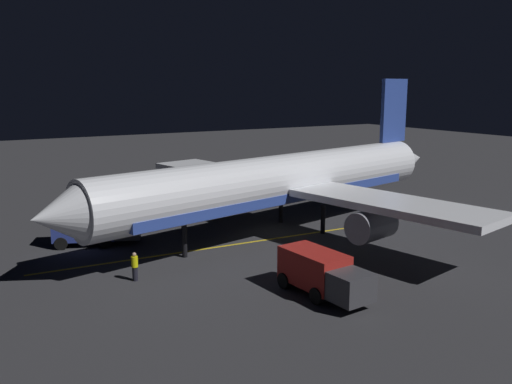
{
  "coord_description": "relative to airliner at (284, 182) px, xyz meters",
  "views": [
    {
      "loc": [
        -34.23,
        22.0,
        11.33
      ],
      "look_at": [
        0.0,
        2.0,
        3.5
      ],
      "focal_mm": 37.8,
      "sensor_mm": 36.0,
      "label": 1
    }
  ],
  "objects": [
    {
      "name": "catering_truck",
      "position": [
        -11.99,
        5.4,
        -2.81
      ],
      "size": [
        5.92,
        2.61,
        2.37
      ],
      "color": "maroon",
      "rests_on": "ground_plane"
    },
    {
      "name": "airliner",
      "position": [
        0.0,
        0.0,
        0.0
      ],
      "size": [
        33.08,
        38.72,
        11.97
      ],
      "color": "white",
      "rests_on": "ground_plane"
    },
    {
      "name": "ground_plane",
      "position": [
        -0.13,
        0.61,
        -4.13
      ],
      "size": [
        180.0,
        180.0,
        0.2
      ],
      "primitive_type": "cube",
      "color": "#2D2D30"
    },
    {
      "name": "traffic_cone_near_right",
      "position": [
        5.98,
        8.5,
        -3.78
      ],
      "size": [
        0.5,
        0.5,
        0.55
      ],
      "color": "#EA590F",
      "rests_on": "ground_plane"
    },
    {
      "name": "traffic_cone_near_left",
      "position": [
        8.73,
        9.66,
        -3.78
      ],
      "size": [
        0.5,
        0.5,
        0.55
      ],
      "color": "#EA590F",
      "rests_on": "ground_plane"
    },
    {
      "name": "apron_guide_stripe",
      "position": [
        -1.08,
        4.61,
        -4.03
      ],
      "size": [
        1.65,
        29.01,
        0.01
      ],
      "primitive_type": "cube",
      "rotation": [
        0.0,
        0.0,
        -0.05
      ],
      "color": "gold",
      "rests_on": "ground_plane"
    },
    {
      "name": "traffic_cone_under_wing",
      "position": [
        6.34,
        4.85,
        -3.78
      ],
      "size": [
        0.5,
        0.5,
        0.55
      ],
      "color": "#EA590F",
      "rests_on": "ground_plane"
    },
    {
      "name": "baggage_truck",
      "position": [
        4.12,
        13.79,
        -2.71
      ],
      "size": [
        4.2,
        6.39,
        2.6
      ],
      "color": "navy",
      "rests_on": "ground_plane"
    },
    {
      "name": "ground_crew_worker",
      "position": [
        -4.63,
        13.52,
        -3.15
      ],
      "size": [
        0.4,
        0.4,
        1.74
      ],
      "color": "black",
      "rests_on": "ground_plane"
    }
  ]
}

